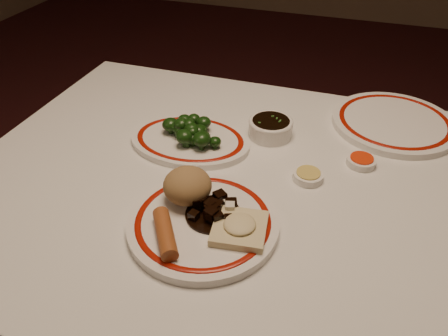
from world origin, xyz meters
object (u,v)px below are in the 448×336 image
(fried_wonton, at_px, (240,227))
(stirfry_heap, at_px, (213,208))
(spring_roll, at_px, (165,233))
(main_plate, at_px, (203,223))
(broccoli_plate, at_px, (190,140))
(broccoli_pile, at_px, (190,130))
(rice_mound, at_px, (187,186))
(soy_bowl, at_px, (271,128))
(dining_table, at_px, (244,214))

(fried_wonton, xyz_separation_m, stirfry_heap, (-0.06, 0.03, 0.00))
(spring_roll, height_order, fried_wonton, spring_roll)
(main_plate, relative_size, fried_wonton, 3.20)
(main_plate, xyz_separation_m, spring_roll, (-0.04, -0.07, 0.02))
(broccoli_plate, bearing_deg, broccoli_pile, -44.48)
(spring_roll, relative_size, broccoli_pile, 0.70)
(broccoli_pile, bearing_deg, stirfry_heap, -59.06)
(broccoli_plate, distance_m, broccoli_pile, 0.03)
(fried_wonton, distance_m, stirfry_heap, 0.07)
(rice_mound, xyz_separation_m, soy_bowl, (0.09, 0.30, -0.03))
(fried_wonton, distance_m, broccoli_plate, 0.32)
(fried_wonton, distance_m, broccoli_pile, 0.32)
(rice_mound, height_order, broccoli_plate, rice_mound)
(stirfry_heap, relative_size, broccoli_pile, 0.67)
(broccoli_pile, bearing_deg, fried_wonton, -52.44)
(rice_mound, distance_m, spring_roll, 0.11)
(broccoli_plate, xyz_separation_m, soy_bowl, (0.17, 0.09, 0.01))
(stirfry_heap, bearing_deg, spring_roll, -122.35)
(dining_table, relative_size, spring_roll, 11.17)
(fried_wonton, bearing_deg, broccoli_pile, 127.56)
(stirfry_heap, xyz_separation_m, broccoli_plate, (-0.14, 0.23, -0.02))
(broccoli_pile, bearing_deg, dining_table, -29.99)
(soy_bowl, bearing_deg, dining_table, -91.95)
(stirfry_heap, bearing_deg, broccoli_plate, 121.21)
(dining_table, height_order, main_plate, main_plate)
(spring_roll, relative_size, broccoli_plate, 0.37)
(main_plate, height_order, soy_bowl, soy_bowl)
(dining_table, height_order, rice_mound, rice_mound)
(fried_wonton, bearing_deg, broccoli_plate, 127.68)
(fried_wonton, bearing_deg, stirfry_heap, 154.50)
(rice_mound, bearing_deg, dining_table, 52.30)
(dining_table, height_order, fried_wonton, fried_wonton)
(main_plate, bearing_deg, broccoli_pile, 116.61)
(dining_table, height_order, spring_roll, spring_roll)
(soy_bowl, bearing_deg, fried_wonton, -85.38)
(spring_roll, xyz_separation_m, fried_wonton, (0.11, 0.06, -0.00))
(rice_mound, xyz_separation_m, broccoli_plate, (-0.08, 0.20, -0.04))
(stirfry_heap, bearing_deg, broccoli_pile, 120.94)
(dining_table, xyz_separation_m, spring_roll, (-0.08, -0.22, 0.12))
(stirfry_heap, bearing_deg, main_plate, -117.29)
(broccoli_pile, bearing_deg, main_plate, -63.39)
(rice_mound, bearing_deg, spring_roll, -88.33)
(main_plate, xyz_separation_m, rice_mound, (-0.05, 0.04, 0.04))
(broccoli_plate, bearing_deg, spring_roll, -75.32)
(main_plate, distance_m, soy_bowl, 0.34)
(broccoli_pile, bearing_deg, broccoli_plate, 135.52)
(dining_table, bearing_deg, stirfry_heap, -100.85)
(stirfry_heap, height_order, broccoli_plate, stirfry_heap)
(fried_wonton, relative_size, broccoli_plate, 0.36)
(dining_table, bearing_deg, rice_mound, -127.70)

